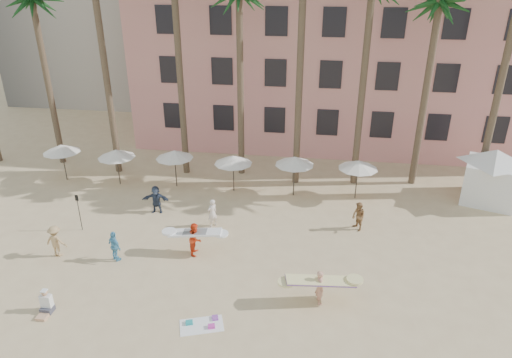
{
  "coord_description": "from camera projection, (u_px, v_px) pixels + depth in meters",
  "views": [
    {
      "loc": [
        4.46,
        -14.45,
        13.59
      ],
      "look_at": [
        1.46,
        6.0,
        4.0
      ],
      "focal_mm": 32.0,
      "sensor_mm": 36.0,
      "label": 1
    }
  ],
  "objects": [
    {
      "name": "carrier_white",
      "position": [
        195.0,
        237.0,
        23.53
      ],
      "size": [
        2.76,
        0.93,
        1.77
      ],
      "color": "#F34019",
      "rests_on": "ground"
    },
    {
      "name": "carrier_yellow",
      "position": [
        320.0,
        285.0,
        20.01
      ],
      "size": [
        3.13,
        1.36,
        1.66
      ],
      "color": "tan",
      "rests_on": "ground"
    },
    {
      "name": "beach_towel",
      "position": [
        203.0,
        324.0,
        19.08
      ],
      "size": [
        2.03,
        1.53,
        0.14
      ],
      "color": "white",
      "rests_on": "ground"
    },
    {
      "name": "beachgoers",
      "position": [
        171.0,
        220.0,
        25.31
      ],
      "size": [
        16.58,
        5.93,
        1.74
      ],
      "color": "silver",
      "rests_on": "ground"
    },
    {
      "name": "seated_man",
      "position": [
        46.0,
        305.0,
        19.65
      ],
      "size": [
        0.49,
        0.85,
        1.11
      ],
      "color": "#3F3F4C",
      "rests_on": "ground"
    },
    {
      "name": "pink_hotel",
      "position": [
        356.0,
        41.0,
        38.32
      ],
      "size": [
        35.0,
        14.0,
        16.0
      ],
      "primitive_type": "cube",
      "color": "#DD9086",
      "rests_on": "ground"
    },
    {
      "name": "ground",
      "position": [
        201.0,
        322.0,
        19.28
      ],
      "size": [
        120.0,
        120.0,
        0.0
      ],
      "primitive_type": "plane",
      "color": "#D1B789",
      "rests_on": "ground"
    },
    {
      "name": "paddle",
      "position": [
        78.0,
        208.0,
        25.44
      ],
      "size": [
        0.18,
        0.04,
        2.23
      ],
      "color": "black",
      "rests_on": "ground"
    },
    {
      "name": "umbrella_row",
      "position": [
        203.0,
        157.0,
        29.91
      ],
      "size": [
        22.5,
        2.7,
        2.73
      ],
      "color": "#332B23",
      "rests_on": "ground"
    },
    {
      "name": "cabana",
      "position": [
        493.0,
        171.0,
        28.44
      ],
      "size": [
        5.72,
        5.72,
        3.5
      ],
      "color": "silver",
      "rests_on": "ground"
    }
  ]
}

